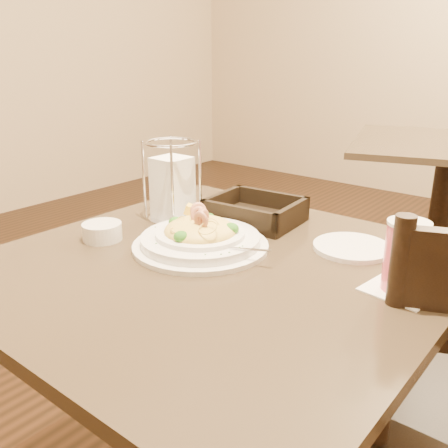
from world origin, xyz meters
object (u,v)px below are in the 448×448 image
Objects in this scene: napkin_caddy at (172,186)px; side_plate at (352,247)px; background_table at (445,191)px; bread_basket at (255,213)px; butter_ramekin at (102,231)px; pasta_bowl at (200,237)px; main_table at (218,362)px; drink_glass at (405,257)px.

napkin_caddy reaches higher than side_plate.
background_table is 4.83× the size of bread_basket.
butter_ramekin reaches higher than background_table.
pasta_bowl is 0.24m from butter_ramekin.
napkin_caddy is (-0.27, 0.14, 0.33)m from main_table.
pasta_bowl is (-0.08, 0.04, 0.27)m from main_table.
butter_ramekin is (-0.48, -0.31, 0.01)m from side_plate.
main_table is 0.79× the size of background_table.
drink_glass is 0.62m from napkin_caddy.
side_plate is 1.88× the size of butter_ramekin.
side_plate is (0.46, 0.10, -0.08)m from napkin_caddy.
drink_glass is 0.47m from bread_basket.
side_plate is at bearing 12.23° from napkin_caddy.
drink_glass reaches higher than pasta_bowl.
background_table is at bearing 88.02° from bread_basket.
butter_ramekin is at bearing -96.46° from napkin_caddy.
main_table is 2.68× the size of pasta_bowl.
bread_basket is at bearing 58.95° from butter_ramekin.
main_table is at bearing -88.68° from background_table.
pasta_bowl reaches higher than butter_ramekin.
drink_glass is at bearing 16.03° from butter_ramekin.
pasta_bowl is at bearing -29.33° from napkin_caddy.
butter_ramekin is at bearing -147.18° from side_plate.
bread_basket is at bearing 161.30° from drink_glass.
bread_basket is 0.39m from butter_ramekin.
pasta_bowl is 0.34m from side_plate.
drink_glass reaches higher than main_table.
background_table is at bearing 98.27° from side_plate.
side_plate is at bearing 37.53° from pasta_bowl.
main_table is 6.67× the size of drink_glass.
bread_basket is 1.38× the size of side_plate.
background_table is 12.49× the size of butter_ramekin.
napkin_caddy is 2.28× the size of butter_ramekin.
butter_ramekin is at bearing -153.89° from pasta_bowl.
napkin_caddy is at bearing 150.67° from pasta_bowl.
side_plate is (-0.16, 0.13, -0.06)m from drink_glass.
drink_glass is 1.48× the size of butter_ramekin.
drink_glass reaches higher than butter_ramekin.
background_table is 1.79m from pasta_bowl.
pasta_bowl is 1.96× the size of side_plate.
drink_glass is at bearing 10.52° from pasta_bowl.
pasta_bowl is (-0.04, -1.77, 0.27)m from background_table.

